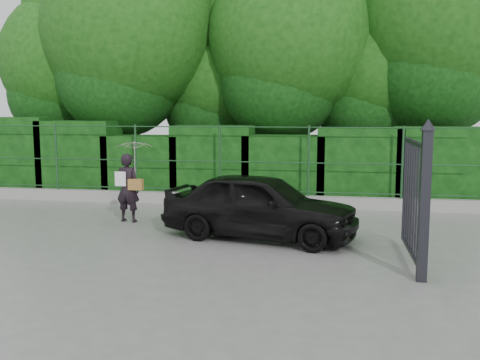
# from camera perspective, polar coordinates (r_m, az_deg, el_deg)

# --- Properties ---
(ground) EXTENTS (80.00, 80.00, 0.00)m
(ground) POSITION_cam_1_polar(r_m,az_deg,el_deg) (9.97, -9.78, -7.06)
(ground) COLOR gray
(kerb) EXTENTS (14.00, 0.25, 0.30)m
(kerb) POSITION_cam_1_polar(r_m,az_deg,el_deg) (14.17, -3.73, -2.02)
(kerb) COLOR #9E9E99
(kerb) RESTS_ON ground
(fence) EXTENTS (14.13, 0.06, 1.80)m
(fence) POSITION_cam_1_polar(r_m,az_deg,el_deg) (13.98, -2.88, 2.20)
(fence) COLOR #1C4422
(fence) RESTS_ON kerb
(hedge) EXTENTS (14.20, 1.20, 2.27)m
(hedge) POSITION_cam_1_polar(r_m,az_deg,el_deg) (15.05, -3.38, 1.87)
(hedge) COLOR black
(hedge) RESTS_ON ground
(trees) EXTENTS (17.10, 6.15, 8.08)m
(trees) POSITION_cam_1_polar(r_m,az_deg,el_deg) (17.09, 2.60, 14.65)
(trees) COLOR black
(trees) RESTS_ON ground
(gate) EXTENTS (0.22, 2.33, 2.36)m
(gate) POSITION_cam_1_polar(r_m,az_deg,el_deg) (8.57, 18.59, -1.62)
(gate) COLOR #222228
(gate) RESTS_ON ground
(woman) EXTENTS (0.87, 0.86, 1.82)m
(woman) POSITION_cam_1_polar(r_m,az_deg,el_deg) (12.09, -11.46, 1.16)
(woman) COLOR black
(woman) RESTS_ON ground
(car) EXTENTS (4.03, 2.31, 1.29)m
(car) POSITION_cam_1_polar(r_m,az_deg,el_deg) (10.39, 2.17, -2.72)
(car) COLOR black
(car) RESTS_ON ground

